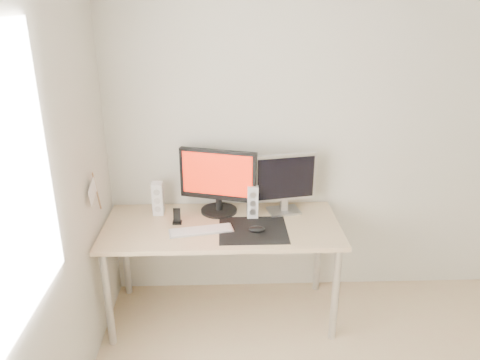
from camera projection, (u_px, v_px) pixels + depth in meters
name	position (u px, v px, depth m)	size (l,w,h in m)	color
wall_back	(350.00, 134.00, 3.36)	(3.50, 3.50, 0.00)	beige
mousepad	(253.00, 230.00, 3.09)	(0.45, 0.40, 0.00)	black
mouse	(256.00, 229.00, 3.06)	(0.11, 0.06, 0.04)	black
desk	(222.00, 235.00, 3.20)	(1.60, 0.70, 0.73)	#D1B587
main_monitor	(218.00, 179.00, 3.26)	(0.54, 0.32, 0.47)	black
second_monitor	(285.00, 181.00, 3.27)	(0.45, 0.20, 0.43)	#A9A9AB
speaker_left	(158.00, 198.00, 3.29)	(0.07, 0.09, 0.23)	white
speaker_right	(253.00, 201.00, 3.25)	(0.07, 0.09, 0.23)	silver
keyboard	(201.00, 230.00, 3.08)	(0.44, 0.20, 0.02)	silver
phone_dock	(177.00, 219.00, 3.18)	(0.06, 0.05, 0.11)	black
pennant	(94.00, 191.00, 2.90)	(0.01, 0.23, 0.29)	#A57F54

